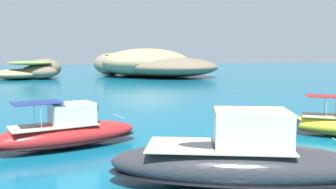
{
  "coord_description": "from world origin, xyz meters",
  "views": [
    {
      "loc": [
        -14.12,
        -15.33,
        5.23
      ],
      "look_at": [
        -1.82,
        15.44,
        1.64
      ],
      "focal_mm": 38.38,
      "sensor_mm": 36.0,
      "label": 1
    }
  ],
  "objects_px": {
    "islet_large": "(150,64)",
    "motorboat_red": "(66,133)",
    "motorboat_charcoal": "(239,161)",
    "islet_small": "(31,71)"
  },
  "relations": [
    {
      "from": "motorboat_charcoal",
      "to": "islet_large",
      "type": "bearing_deg",
      "value": 73.69
    },
    {
      "from": "islet_large",
      "to": "islet_small",
      "type": "relative_size",
      "value": 2.35
    },
    {
      "from": "motorboat_red",
      "to": "motorboat_charcoal",
      "type": "relative_size",
      "value": 0.83
    },
    {
      "from": "islet_small",
      "to": "islet_large",
      "type": "bearing_deg",
      "value": 0.48
    },
    {
      "from": "islet_small",
      "to": "motorboat_red",
      "type": "height_order",
      "value": "islet_small"
    },
    {
      "from": "islet_large",
      "to": "motorboat_charcoal",
      "type": "distance_m",
      "value": 78.76
    },
    {
      "from": "islet_large",
      "to": "motorboat_red",
      "type": "xyz_separation_m",
      "value": [
        -27.9,
        -66.67,
        -2.12
      ]
    },
    {
      "from": "islet_large",
      "to": "islet_small",
      "type": "height_order",
      "value": "islet_large"
    },
    {
      "from": "islet_large",
      "to": "motorboat_red",
      "type": "relative_size",
      "value": 4.59
    },
    {
      "from": "islet_small",
      "to": "motorboat_red",
      "type": "distance_m",
      "value": 66.44
    }
  ]
}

